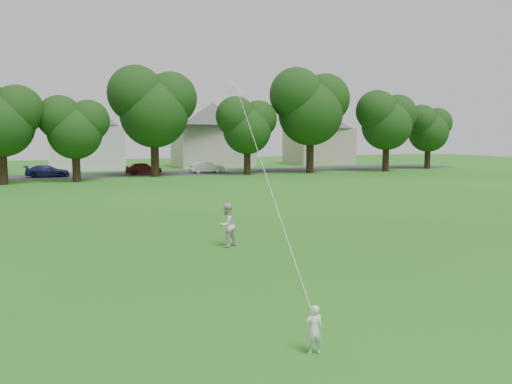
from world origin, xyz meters
name	(u,v)px	position (x,y,z in m)	size (l,w,h in m)	color
ground	(228,294)	(0.00, 0.00, 0.00)	(160.00, 160.00, 0.00)	#276016
street	(93,175)	(0.00, 42.00, 0.01)	(90.00, 7.00, 0.01)	#2D2D30
toddler	(314,330)	(0.31, -3.85, 0.46)	(0.33, 0.22, 0.92)	silver
older_boy	(227,225)	(1.76, 5.16, 0.78)	(0.76, 0.59, 1.56)	silver
kite	(260,157)	(1.80, 2.21, 3.32)	(1.94, 6.57, 13.57)	white
tree_row	(120,108)	(2.07, 36.01, 6.56)	(81.26, 9.59, 11.52)	black
house_row	(81,128)	(-0.39, 52.00, 4.94)	(76.36, 14.09, 9.89)	beige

